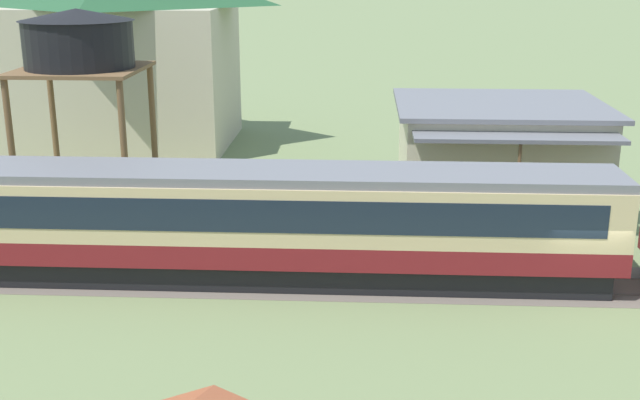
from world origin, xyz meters
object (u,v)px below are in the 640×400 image
(passenger_train, at_px, (302,220))
(station_house_dark_green_roof, at_px, (123,46))
(water_tower, at_px, (79,43))
(station_building, at_px, (497,154))

(passenger_train, height_order, station_house_dark_green_roof, station_house_dark_green_roof)
(passenger_train, relative_size, water_tower, 7.85)
(station_building, height_order, station_house_dark_green_roof, station_house_dark_green_roof)
(station_building, bearing_deg, passenger_train, -131.04)
(passenger_train, bearing_deg, water_tower, 140.40)
(station_building, bearing_deg, station_house_dark_green_roof, 150.07)
(passenger_train, distance_m, station_house_dark_green_roof, 24.23)
(station_house_dark_green_roof, bearing_deg, water_tower, -81.76)
(station_house_dark_green_roof, distance_m, water_tower, 12.50)
(station_house_dark_green_roof, bearing_deg, station_building, -29.93)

